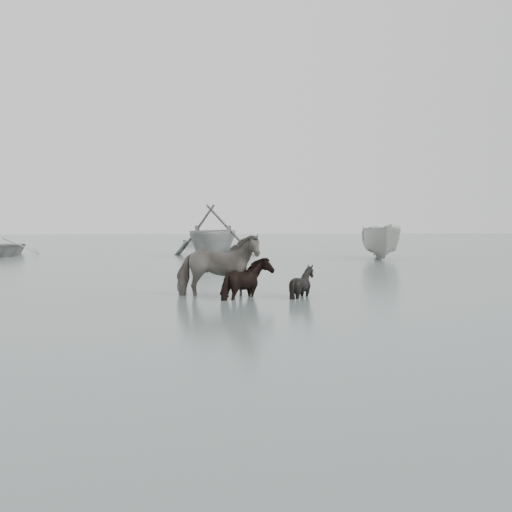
# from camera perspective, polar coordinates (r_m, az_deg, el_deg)

# --- Properties ---
(ground) EXTENTS (140.00, 140.00, 0.00)m
(ground) POSITION_cam_1_polar(r_m,az_deg,el_deg) (14.71, 5.55, -4.11)
(ground) COLOR slate
(ground) RESTS_ON ground
(pony_pinto) EXTENTS (2.17, 1.17, 1.75)m
(pony_pinto) POSITION_cam_1_polar(r_m,az_deg,el_deg) (15.69, -3.41, -0.42)
(pony_pinto) COLOR black
(pony_pinto) RESTS_ON ground
(pony_dark) EXTENTS (1.43, 1.56, 1.30)m
(pony_dark) POSITION_cam_1_polar(r_m,az_deg,el_deg) (15.34, -0.71, -1.35)
(pony_dark) COLOR black
(pony_dark) RESTS_ON ground
(pony_black) EXTENTS (1.20, 1.11, 1.11)m
(pony_black) POSITION_cam_1_polar(r_m,az_deg,el_deg) (15.65, 4.12, -1.62)
(pony_black) COLOR black
(pony_black) RESTS_ON ground
(rowboat_trail) EXTENTS (6.09, 6.53, 2.79)m
(rowboat_trail) POSITION_cam_1_polar(r_m,az_deg,el_deg) (33.40, -3.82, 2.42)
(rowboat_trail) COLOR #A1A3A1
(rowboat_trail) RESTS_ON ground
(boat_small) EXTENTS (2.54, 4.87, 1.79)m
(boat_small) POSITION_cam_1_polar(r_m,az_deg,el_deg) (31.18, 11.06, 1.39)
(boat_small) COLOR #A7A7A2
(boat_small) RESTS_ON ground
(skiff_mid) EXTENTS (3.89, 5.41, 0.75)m
(skiff_mid) POSITION_cam_1_polar(r_m,az_deg,el_deg) (45.42, -4.51, 1.35)
(skiff_mid) COLOR #AAACAA
(skiff_mid) RESTS_ON ground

